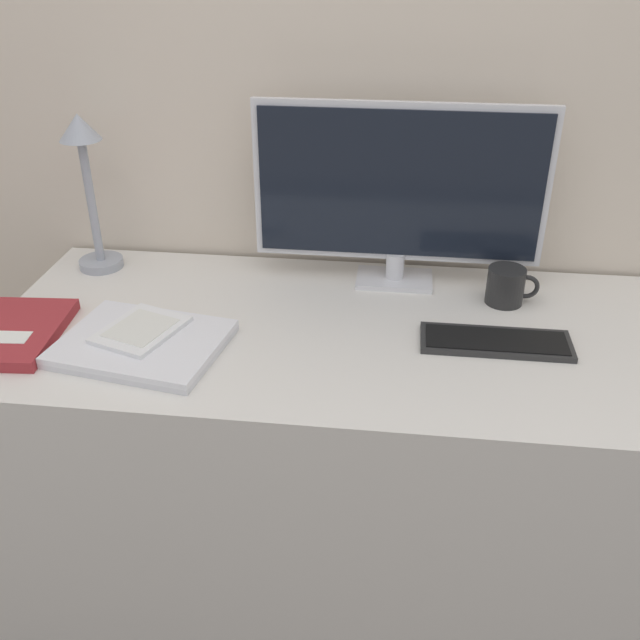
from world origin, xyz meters
name	(u,v)px	position (x,y,z in m)	size (l,w,h in m)	color
wall_back	(381,44)	(0.00, 0.58, 1.20)	(3.60, 0.05, 2.40)	beige
desk	(358,462)	(0.00, 0.21, 0.35)	(1.53, 0.65, 0.70)	silver
monitor	(399,190)	(0.06, 0.45, 0.92)	(0.64, 0.11, 0.41)	silver
keyboard	(496,342)	(0.26, 0.19, 0.71)	(0.29, 0.11, 0.01)	#282828
laptop	(142,344)	(-0.42, 0.09, 0.71)	(0.34, 0.29, 0.02)	silver
ereader	(141,330)	(-0.43, 0.11, 0.73)	(0.18, 0.20, 0.01)	white
desk_lamp	(87,175)	(-0.64, 0.44, 0.93)	(0.10, 0.10, 0.36)	#999EA8
notebook	(16,333)	(-0.68, 0.10, 0.71)	(0.19, 0.27, 0.02)	maroon
coffee_mug	(507,286)	(0.30, 0.37, 0.74)	(0.11, 0.08, 0.08)	black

